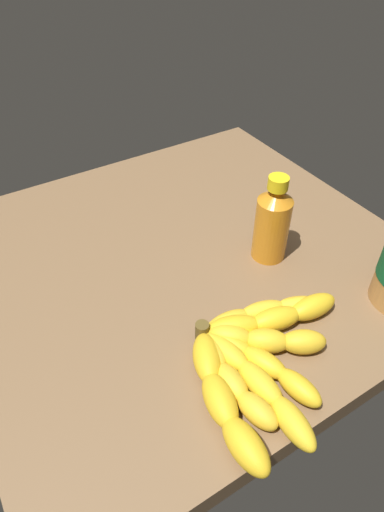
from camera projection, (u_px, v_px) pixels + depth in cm
name	position (u px, v px, depth cm)	size (l,w,h in cm)	color
ground_plane	(185.00, 262.00, 79.72)	(76.01, 71.90, 3.96)	brown
banana_bunch	(254.00, 356.00, 60.10)	(27.63, 22.82, 3.80)	yellow
honey_bottle	(272.00, 222.00, 73.55)	(5.91, 5.91, 15.83)	orange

